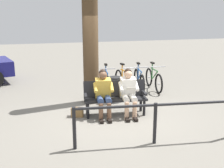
{
  "coord_description": "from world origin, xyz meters",
  "views": [
    {
      "loc": [
        2.02,
        6.19,
        2.49
      ],
      "look_at": [
        0.0,
        -0.44,
        0.75
      ],
      "focal_mm": 43.47,
      "sensor_mm": 36.0,
      "label": 1
    }
  ],
  "objects_px": {
    "person_companion": "(103,91)",
    "handbag": "(77,112)",
    "bench": "(115,95)",
    "bicycle_silver": "(154,79)",
    "litter_bin": "(115,89)",
    "bicycle_black": "(139,80)",
    "bicycle_purple": "(106,82)",
    "bicycle_green": "(124,81)",
    "tree_trunk": "(90,36)",
    "person_reading": "(129,90)"
  },
  "relations": [
    {
      "from": "person_companion",
      "to": "handbag",
      "type": "height_order",
      "value": "person_companion"
    },
    {
      "from": "bench",
      "to": "bicycle_silver",
      "type": "bearing_deg",
      "value": -128.07
    },
    {
      "from": "litter_bin",
      "to": "bench",
      "type": "bearing_deg",
      "value": 72.03
    },
    {
      "from": "bicycle_black",
      "to": "bicycle_purple",
      "type": "height_order",
      "value": "same"
    },
    {
      "from": "bicycle_black",
      "to": "bicycle_green",
      "type": "relative_size",
      "value": 0.99
    },
    {
      "from": "handbag",
      "to": "bicycle_green",
      "type": "bearing_deg",
      "value": -135.32
    },
    {
      "from": "tree_trunk",
      "to": "bicycle_silver",
      "type": "bearing_deg",
      "value": -162.38
    },
    {
      "from": "bicycle_silver",
      "to": "tree_trunk",
      "type": "bearing_deg",
      "value": -66.27
    },
    {
      "from": "bench",
      "to": "bicycle_black",
      "type": "bearing_deg",
      "value": -118.7
    },
    {
      "from": "bench",
      "to": "bicycle_silver",
      "type": "height_order",
      "value": "bicycle_silver"
    },
    {
      "from": "person_reading",
      "to": "litter_bin",
      "type": "bearing_deg",
      "value": -82.46
    },
    {
      "from": "handbag",
      "to": "bicycle_purple",
      "type": "height_order",
      "value": "bicycle_purple"
    },
    {
      "from": "bicycle_silver",
      "to": "person_reading",
      "type": "bearing_deg",
      "value": -32.81
    },
    {
      "from": "person_reading",
      "to": "person_companion",
      "type": "distance_m",
      "value": 0.64
    },
    {
      "from": "bench",
      "to": "bicycle_green",
      "type": "xyz_separation_m",
      "value": [
        -0.95,
        -1.97,
        -0.15
      ]
    },
    {
      "from": "handbag",
      "to": "bicycle_green",
      "type": "xyz_separation_m",
      "value": [
        -1.93,
        -1.91,
        0.24
      ]
    },
    {
      "from": "person_reading",
      "to": "bicycle_silver",
      "type": "height_order",
      "value": "person_reading"
    },
    {
      "from": "bicycle_purple",
      "to": "tree_trunk",
      "type": "bearing_deg",
      "value": -28.99
    },
    {
      "from": "bench",
      "to": "bicycle_purple",
      "type": "height_order",
      "value": "bicycle_purple"
    },
    {
      "from": "litter_bin",
      "to": "bicycle_purple",
      "type": "bearing_deg",
      "value": -92.22
    },
    {
      "from": "person_reading",
      "to": "bicycle_silver",
      "type": "xyz_separation_m",
      "value": [
        -1.71,
        -2.12,
        -0.31
      ]
    },
    {
      "from": "bench",
      "to": "litter_bin",
      "type": "xyz_separation_m",
      "value": [
        -0.31,
        -0.96,
        -0.13
      ]
    },
    {
      "from": "tree_trunk",
      "to": "bicycle_silver",
      "type": "relative_size",
      "value": 2.31
    },
    {
      "from": "person_reading",
      "to": "bicycle_purple",
      "type": "bearing_deg",
      "value": -83.14
    },
    {
      "from": "bench",
      "to": "person_companion",
      "type": "bearing_deg",
      "value": 27.32
    },
    {
      "from": "litter_bin",
      "to": "bicycle_green",
      "type": "relative_size",
      "value": 0.45
    },
    {
      "from": "person_reading",
      "to": "bicycle_black",
      "type": "relative_size",
      "value": 0.72
    },
    {
      "from": "person_companion",
      "to": "tree_trunk",
      "type": "xyz_separation_m",
      "value": [
        0.03,
        -1.27,
        1.27
      ]
    },
    {
      "from": "bicycle_silver",
      "to": "bicycle_black",
      "type": "distance_m",
      "value": 0.52
    },
    {
      "from": "bench",
      "to": "handbag",
      "type": "xyz_separation_m",
      "value": [
        0.98,
        -0.06,
        -0.39
      ]
    },
    {
      "from": "bicycle_green",
      "to": "bicycle_purple",
      "type": "height_order",
      "value": "same"
    },
    {
      "from": "bench",
      "to": "person_reading",
      "type": "bearing_deg",
      "value": 153.02
    },
    {
      "from": "person_companion",
      "to": "person_reading",
      "type": "bearing_deg",
      "value": 179.95
    },
    {
      "from": "tree_trunk",
      "to": "litter_bin",
      "type": "xyz_separation_m",
      "value": [
        -0.68,
        0.2,
        -1.55
      ]
    },
    {
      "from": "bicycle_black",
      "to": "handbag",
      "type": "bearing_deg",
      "value": -41.36
    },
    {
      "from": "bicycle_purple",
      "to": "litter_bin",
      "type": "bearing_deg",
      "value": 7.21
    },
    {
      "from": "bench",
      "to": "litter_bin",
      "type": "distance_m",
      "value": 1.02
    },
    {
      "from": "bicycle_green",
      "to": "bicycle_purple",
      "type": "bearing_deg",
      "value": -101.61
    },
    {
      "from": "handbag",
      "to": "litter_bin",
      "type": "xyz_separation_m",
      "value": [
        -1.3,
        -0.9,
        0.26
      ]
    },
    {
      "from": "person_reading",
      "to": "handbag",
      "type": "distance_m",
      "value": 1.42
    },
    {
      "from": "bicycle_silver",
      "to": "bicycle_purple",
      "type": "relative_size",
      "value": 1.01
    },
    {
      "from": "bench",
      "to": "bicycle_silver",
      "type": "xyz_separation_m",
      "value": [
        -2.01,
        -1.91,
        -0.15
      ]
    },
    {
      "from": "handbag",
      "to": "bicycle_black",
      "type": "height_order",
      "value": "bicycle_black"
    },
    {
      "from": "person_reading",
      "to": "person_companion",
      "type": "height_order",
      "value": "same"
    },
    {
      "from": "handbag",
      "to": "litter_bin",
      "type": "height_order",
      "value": "litter_bin"
    },
    {
      "from": "bicycle_purple",
      "to": "bench",
      "type": "bearing_deg",
      "value": -0.33
    },
    {
      "from": "person_companion",
      "to": "litter_bin",
      "type": "xyz_separation_m",
      "value": [
        -0.65,
        -1.08,
        -0.28
      ]
    },
    {
      "from": "tree_trunk",
      "to": "litter_bin",
      "type": "height_order",
      "value": "tree_trunk"
    },
    {
      "from": "bench",
      "to": "tree_trunk",
      "type": "relative_size",
      "value": 0.43
    },
    {
      "from": "litter_bin",
      "to": "bicycle_black",
      "type": "bearing_deg",
      "value": -139.35
    }
  ]
}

